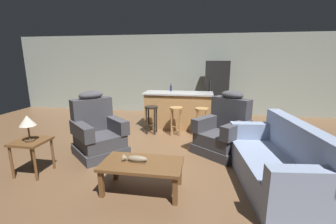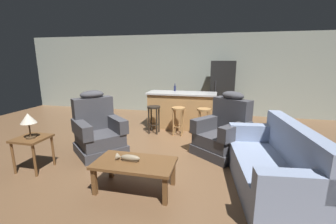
{
  "view_description": "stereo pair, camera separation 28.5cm",
  "coord_description": "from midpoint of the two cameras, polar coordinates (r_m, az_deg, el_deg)",
  "views": [
    {
      "loc": [
        0.69,
        -4.48,
        1.78
      ],
      "look_at": [
        -0.04,
        -0.1,
        0.75
      ],
      "focal_mm": 24.0,
      "sensor_mm": 36.0,
      "label": 1
    },
    {
      "loc": [
        0.97,
        -4.42,
        1.78
      ],
      "look_at": [
        -0.04,
        -0.1,
        0.75
      ],
      "focal_mm": 24.0,
      "sensor_mm": 36.0,
      "label": 2
    }
  ],
  "objects": [
    {
      "name": "couch",
      "position": [
        3.57,
        27.36,
        -12.3
      ],
      "size": [
        1.04,
        1.98,
        0.94
      ],
      "rotation": [
        0.0,
        0.0,
        3.25
      ],
      "color": "#8493B2",
      "rests_on": "ground_plane"
    },
    {
      "name": "back_wall",
      "position": [
        7.63,
        6.92,
        9.38
      ],
      "size": [
        12.0,
        0.05,
        2.6
      ],
      "color": "#939E93",
      "rests_on": "ground_plane"
    },
    {
      "name": "recliner_near_lamp",
      "position": [
        4.56,
        -15.61,
        -4.74
      ],
      "size": [
        1.19,
        1.19,
        1.2
      ],
      "rotation": [
        0.0,
        0.0,
        -0.72
      ],
      "color": "#3D3D42",
      "rests_on": "ground_plane"
    },
    {
      "name": "kitchen_island",
      "position": [
        6.0,
        4.84,
        0.5
      ],
      "size": [
        1.8,
        0.7,
        0.95
      ],
      "color": "#AD7F4C",
      "rests_on": "ground_plane"
    },
    {
      "name": "bottle_tall_green",
      "position": [
        6.17,
        3.1,
        6.06
      ],
      "size": [
        0.06,
        0.06,
        0.21
      ],
      "color": "#23284C",
      "rests_on": "kitchen_island"
    },
    {
      "name": "bar_stool_right",
      "position": [
        5.34,
        10.59,
        -1.35
      ],
      "size": [
        0.32,
        0.32,
        0.68
      ],
      "color": "#A87A47",
      "rests_on": "ground_plane"
    },
    {
      "name": "bar_stool_middle",
      "position": [
        5.39,
        4.12,
        -1.0
      ],
      "size": [
        0.32,
        0.32,
        0.68
      ],
      "color": "#A87A47",
      "rests_on": "ground_plane"
    },
    {
      "name": "bar_stool_left",
      "position": [
        5.52,
        -2.14,
        -0.66
      ],
      "size": [
        0.32,
        0.32,
        0.68
      ],
      "color": "black",
      "rests_on": "ground_plane"
    },
    {
      "name": "recliner_near_island",
      "position": [
        4.48,
        15.72,
        -5.06
      ],
      "size": [
        1.18,
        1.18,
        1.2
      ],
      "rotation": [
        0.0,
        0.0,
        4.05
      ],
      "color": "#3D3D42",
      "rests_on": "ground_plane"
    },
    {
      "name": "end_table",
      "position": [
        4.22,
        -29.58,
        -6.9
      ],
      "size": [
        0.48,
        0.48,
        0.56
      ],
      "color": "brown",
      "rests_on": "ground_plane"
    },
    {
      "name": "refrigerator",
      "position": [
        7.06,
        14.67,
        5.32
      ],
      "size": [
        0.7,
        0.69,
        1.76
      ],
      "color": "black",
      "rests_on": "ground_plane"
    },
    {
      "name": "coffee_table",
      "position": [
        3.19,
        -5.85,
        -13.38
      ],
      "size": [
        1.1,
        0.6,
        0.42
      ],
      "color": "brown",
      "rests_on": "ground_plane"
    },
    {
      "name": "fish_figurine",
      "position": [
        3.19,
        -7.55,
        -11.48
      ],
      "size": [
        0.34,
        0.1,
        0.1
      ],
      "color": "#4C3823",
      "rests_on": "coffee_table"
    },
    {
      "name": "table_lamp",
      "position": [
        4.07,
        -30.29,
        -1.69
      ],
      "size": [
        0.24,
        0.24,
        0.41
      ],
      "color": "#4C3823",
      "rests_on": "end_table"
    },
    {
      "name": "ground_plane",
      "position": [
        4.86,
        2.39,
        -8.41
      ],
      "size": [
        12.0,
        12.0,
        0.0
      ],
      "color": "brown"
    }
  ]
}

